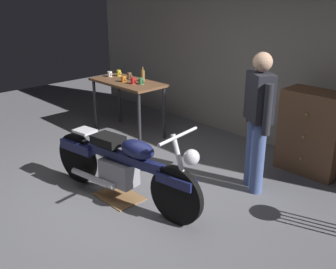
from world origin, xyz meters
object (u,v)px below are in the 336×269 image
(mug_white_ceramic, at_px, (110,74))
(bottle, at_px, (143,75))
(wooden_dresser, at_px, (312,132))
(mug_red_diner, at_px, (133,81))
(mug_brown_stoneware, at_px, (130,76))
(mug_yellow_tall, at_px, (119,73))
(motorcycle, at_px, (123,165))
(person_standing, at_px, (258,117))
(mug_green_speckled, at_px, (141,81))
(mug_orange_travel, at_px, (124,79))

(mug_white_ceramic, bearing_deg, bottle, 14.69)
(wooden_dresser, distance_m, mug_red_diner, 2.78)
(wooden_dresser, xyz_separation_m, mug_brown_stoneware, (-2.94, -0.68, 0.40))
(mug_brown_stoneware, height_order, bottle, bottle)
(mug_yellow_tall, xyz_separation_m, bottle, (0.59, 0.03, 0.05))
(mug_white_ceramic, bearing_deg, motorcycle, -33.60)
(wooden_dresser, height_order, mug_red_diner, wooden_dresser)
(person_standing, relative_size, mug_yellow_tall, 15.61)
(person_standing, height_order, mug_white_ceramic, person_standing)
(mug_brown_stoneware, xyz_separation_m, bottle, (0.31, 0.03, 0.05))
(mug_brown_stoneware, bearing_deg, mug_green_speckled, -15.65)
(motorcycle, relative_size, person_standing, 1.30)
(mug_yellow_tall, bearing_deg, mug_brown_stoneware, 1.51)
(person_standing, bearing_deg, mug_brown_stoneware, 28.35)
(mug_orange_travel, height_order, mug_brown_stoneware, mug_brown_stoneware)
(wooden_dresser, xyz_separation_m, mug_orange_travel, (-2.82, -0.90, 0.40))
(mug_yellow_tall, bearing_deg, mug_white_ceramic, -117.61)
(mug_white_ceramic, distance_m, mug_brown_stoneware, 0.38)
(mug_orange_travel, bearing_deg, mug_brown_stoneware, 119.38)
(motorcycle, xyz_separation_m, wooden_dresser, (1.10, 2.28, 0.10))
(motorcycle, xyz_separation_m, bottle, (-1.53, 1.63, 0.55))
(bottle, bearing_deg, mug_red_diner, -82.38)
(mug_orange_travel, bearing_deg, mug_red_diner, 6.66)
(wooden_dresser, relative_size, mug_green_speckled, 9.64)
(mug_yellow_tall, height_order, mug_white_ceramic, mug_yellow_tall)
(mug_green_speckled, bearing_deg, mug_red_diner, -146.60)
(mug_red_diner, bearing_deg, mug_white_ceramic, 175.83)
(wooden_dresser, distance_m, mug_white_ceramic, 3.42)
(mug_brown_stoneware, bearing_deg, mug_yellow_tall, -178.49)
(mug_yellow_tall, bearing_deg, bottle, 3.31)
(mug_orange_travel, height_order, bottle, bottle)
(bottle, bearing_deg, mug_white_ceramic, -165.31)
(mug_white_ceramic, relative_size, bottle, 0.46)
(motorcycle, relative_size, bottle, 9.04)
(mug_green_speckled, bearing_deg, motorcycle, -46.68)
(bottle, bearing_deg, mug_yellow_tall, -176.69)
(wooden_dresser, relative_size, mug_yellow_tall, 10.28)
(mug_brown_stoneware, bearing_deg, wooden_dresser, 12.96)
(motorcycle, distance_m, wooden_dresser, 2.53)
(wooden_dresser, xyz_separation_m, mug_white_ceramic, (-3.29, -0.82, 0.39))
(mug_yellow_tall, height_order, mug_orange_travel, mug_yellow_tall)
(mug_yellow_tall, height_order, mug_red_diner, mug_yellow_tall)
(mug_white_ceramic, height_order, bottle, bottle)
(motorcycle, bearing_deg, mug_green_speckled, 125.39)
(bottle, bearing_deg, motorcycle, -46.78)
(mug_red_diner, bearing_deg, wooden_dresser, 18.55)
(mug_white_ceramic, relative_size, mug_red_diner, 0.95)
(motorcycle, xyz_separation_m, mug_white_ceramic, (-2.19, 1.46, 0.50))
(motorcycle, bearing_deg, person_standing, 48.79)
(mug_brown_stoneware, relative_size, mug_red_diner, 0.90)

